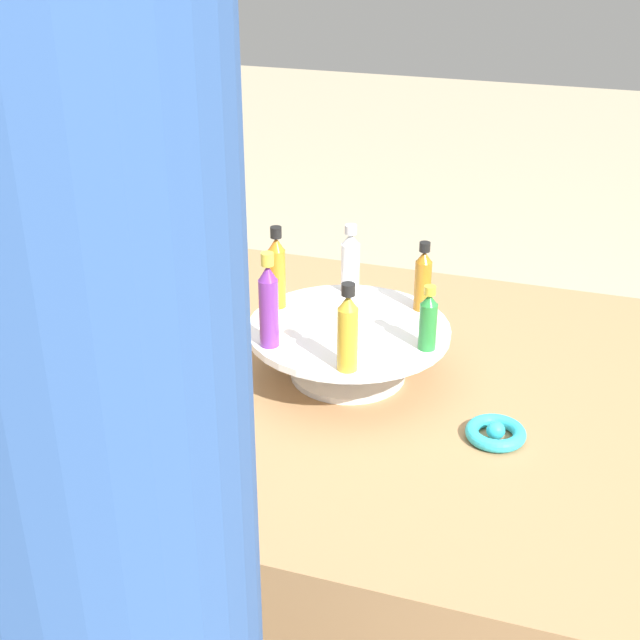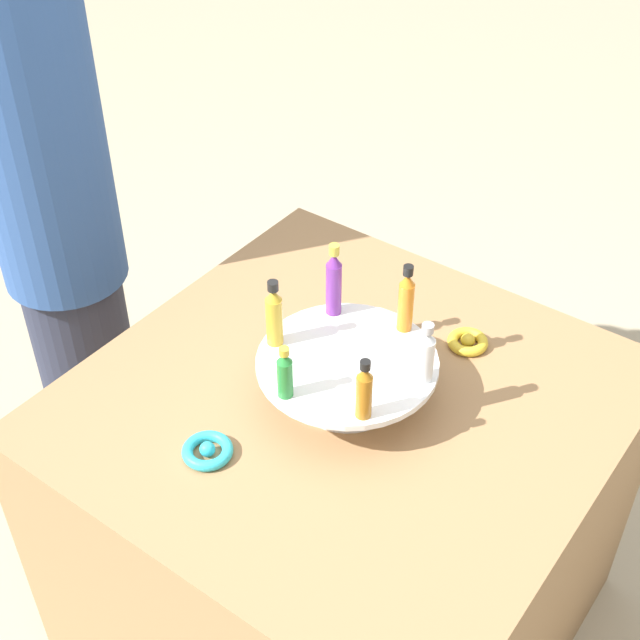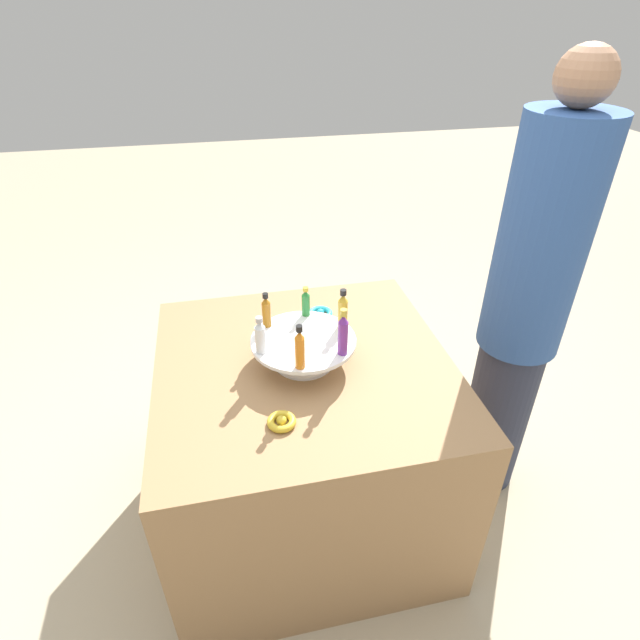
{
  "view_description": "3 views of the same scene",
  "coord_description": "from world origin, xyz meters",
  "views": [
    {
      "loc": [
        -1.21,
        -0.36,
        1.44
      ],
      "look_at": [
        -0.15,
        -0.0,
        0.88
      ],
      "focal_mm": 50.0,
      "sensor_mm": 36.0,
      "label": 1
    },
    {
      "loc": [
        0.66,
        -0.97,
        1.85
      ],
      "look_at": [
        -0.06,
        -0.0,
        0.86
      ],
      "focal_mm": 50.0,
      "sensor_mm": 36.0,
      "label": 2
    },
    {
      "loc": [
        0.21,
        1.23,
        1.68
      ],
      "look_at": [
        -0.05,
        -0.0,
        0.86
      ],
      "focal_mm": 28.0,
      "sensor_mm": 36.0,
      "label": 3
    }
  ],
  "objects": [
    {
      "name": "bottle_green",
      "position": [
        -0.03,
        -0.13,
        0.85
      ],
      "size": [
        0.03,
        0.03,
        0.1
      ],
      "color": "#288438",
      "rests_on": "display_stand"
    },
    {
      "name": "bottle_clear",
      "position": [
        0.13,
        0.04,
        0.86
      ],
      "size": [
        0.03,
        0.03,
        0.12
      ],
      "color": "silver",
      "rests_on": "display_stand"
    },
    {
      "name": "party_table",
      "position": [
        0.0,
        0.0,
        0.36
      ],
      "size": [
        0.93,
        0.93,
        0.71
      ],
      "color": "#9E754C",
      "rests_on": "ground_plane"
    },
    {
      "name": "display_stand",
      "position": [
        0.0,
        0.0,
        0.77
      ],
      "size": [
        0.32,
        0.32,
        0.09
      ],
      "color": "white",
      "rests_on": "party_table"
    },
    {
      "name": "ribbon_bow_gold",
      "position": [
        0.11,
        0.26,
        0.72
      ],
      "size": [
        0.08,
        0.08,
        0.03
      ],
      "color": "gold",
      "rests_on": "party_table"
    },
    {
      "name": "bottle_amber",
      "position": [
        0.1,
        -0.1,
        0.85
      ],
      "size": [
        0.03,
        0.03,
        0.12
      ],
      "color": "#AD6B19",
      "rests_on": "display_stand"
    },
    {
      "name": "person_figure",
      "position": [
        -0.75,
        -0.01,
        0.8
      ],
      "size": [
        0.27,
        0.27,
        1.59
      ],
      "rotation": [
        0.0,
        0.0,
        0.01
      ],
      "color": "#282D42",
      "rests_on": "ground_plane"
    },
    {
      "name": "bottle_orange",
      "position": [
        0.03,
        0.13,
        0.86
      ],
      "size": [
        0.03,
        0.03,
        0.14
      ],
      "color": "orange",
      "rests_on": "display_stand"
    },
    {
      "name": "bottle_gold",
      "position": [
        -0.13,
        -0.04,
        0.86
      ],
      "size": [
        0.03,
        0.03,
        0.14
      ],
      "color": "gold",
      "rests_on": "display_stand"
    },
    {
      "name": "bottle_purple",
      "position": [
        -0.1,
        0.1,
        0.87
      ],
      "size": [
        0.03,
        0.03,
        0.15
      ],
      "color": "#702D93",
      "rests_on": "display_stand"
    },
    {
      "name": "ground_plane",
      "position": [
        0.0,
        0.0,
        0.0
      ],
      "size": [
        12.0,
        12.0,
        0.0
      ],
      "primitive_type": "plane",
      "color": "tan"
    },
    {
      "name": "ribbon_bow_teal",
      "position": [
        -0.11,
        -0.26,
        0.72
      ],
      "size": [
        0.09,
        0.09,
        0.03
      ],
      "color": "#2DB7CC",
      "rests_on": "party_table"
    }
  ]
}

